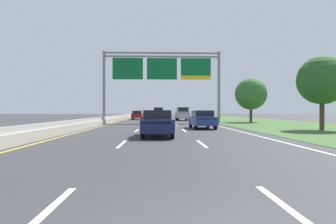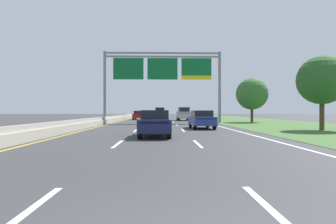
{
  "view_description": "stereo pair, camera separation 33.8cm",
  "coord_description": "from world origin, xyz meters",
  "views": [
    {
      "loc": [
        -0.17,
        -2.62,
        1.52
      ],
      "look_at": [
        0.85,
        26.87,
        1.42
      ],
      "focal_mm": 30.38,
      "sensor_mm": 36.0,
      "label": 1
    },
    {
      "loc": [
        0.17,
        -2.63,
        1.52
      ],
      "look_at": [
        0.85,
        26.87,
        1.42
      ],
      "focal_mm": 30.38,
      "sensor_mm": 36.0,
      "label": 2
    }
  ],
  "objects": [
    {
      "name": "ground_plane",
      "position": [
        0.0,
        35.0,
        0.0
      ],
      "size": [
        220.0,
        220.0,
        0.0
      ],
      "primitive_type": "plane",
      "color": "#333335"
    },
    {
      "name": "lane_striping",
      "position": [
        0.0,
        34.54,
        0.0
      ],
      "size": [
        11.96,
        106.0,
        0.01
      ],
      "color": "white",
      "rests_on": "ground"
    },
    {
      "name": "grass_verge_right",
      "position": [
        13.95,
        35.0,
        0.01
      ],
      "size": [
        14.0,
        110.0,
        0.02
      ],
      "primitive_type": "cube",
      "color": "#3D602D",
      "rests_on": "ground"
    },
    {
      "name": "median_barrier_concrete",
      "position": [
        -6.6,
        35.0,
        0.35
      ],
      "size": [
        0.6,
        110.0,
        0.85
      ],
      "color": "#A8A399",
      "rests_on": "ground"
    },
    {
      "name": "overhead_sign_gantry",
      "position": [
        0.3,
        33.61,
        6.51
      ],
      "size": [
        15.06,
        0.42,
        9.17
      ],
      "color": "gray",
      "rests_on": "ground"
    },
    {
      "name": "pickup_truck_black",
      "position": [
        -0.13,
        51.91,
        1.07
      ],
      "size": [
        2.07,
        5.43,
        2.2
      ],
      "rotation": [
        0.0,
        0.0,
        1.58
      ],
      "color": "black",
      "rests_on": "ground"
    },
    {
      "name": "car_navy_centre_lane_sedan",
      "position": [
        -0.22,
        14.32,
        0.82
      ],
      "size": [
        1.85,
        4.41,
        1.57
      ],
      "rotation": [
        0.0,
        0.0,
        1.58
      ],
      "color": "#161E47",
      "rests_on": "ground"
    },
    {
      "name": "car_red_left_lane_sedan",
      "position": [
        -3.83,
        47.7,
        0.82
      ],
      "size": [
        1.94,
        4.45,
        1.57
      ],
      "rotation": [
        0.0,
        0.0,
        1.54
      ],
      "color": "maroon",
      "rests_on": "ground"
    },
    {
      "name": "car_blue_right_lane_sedan",
      "position": [
        3.66,
        21.9,
        0.82
      ],
      "size": [
        1.93,
        4.44,
        1.57
      ],
      "rotation": [
        0.0,
        0.0,
        1.6
      ],
      "color": "navy",
      "rests_on": "ground"
    },
    {
      "name": "car_silver_right_lane_suv",
      "position": [
        3.69,
        42.73,
        1.1
      ],
      "size": [
        2.02,
        4.75,
        2.11
      ],
      "rotation": [
        0.0,
        0.0,
        1.6
      ],
      "color": "#B2B5BA",
      "rests_on": "ground"
    },
    {
      "name": "roadside_tree_near",
      "position": [
        12.81,
        19.43,
        3.95
      ],
      "size": [
        3.82,
        3.82,
        5.87
      ],
      "color": "#4C3823",
      "rests_on": "ground"
    },
    {
      "name": "roadside_tree_mid",
      "position": [
        12.31,
        35.16,
        3.81
      ],
      "size": [
        4.24,
        4.24,
        5.94
      ],
      "color": "#4C3823",
      "rests_on": "ground"
    }
  ]
}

